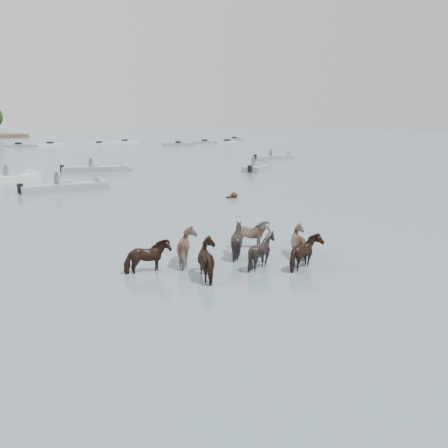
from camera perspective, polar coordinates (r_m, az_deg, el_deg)
ground at (r=15.11m, az=11.06°, el=-5.18°), size 400.00×400.00×0.00m
pony_herd at (r=15.15m, az=1.73°, el=-3.10°), size 6.44×4.11×1.27m
swimming_pony at (r=28.40m, az=1.12°, el=3.38°), size 0.72×0.44×0.44m
motorboat_a at (r=39.98m, az=-23.26°, el=5.15°), size 4.72×3.40×1.92m
motorboat_b at (r=33.20m, az=-17.39°, el=4.33°), size 6.01×1.78×1.92m
motorboat_c at (r=45.11m, az=-14.14°, el=6.46°), size 6.50×3.30×1.92m
motorboat_d at (r=45.37m, az=4.25°, el=6.83°), size 4.71×4.27×1.92m
motorboat_e at (r=58.49m, az=6.63°, el=7.98°), size 5.79×1.88×1.92m
distant_flotilla at (r=91.80m, az=-23.99°, el=8.56°), size 106.72×25.31×0.93m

